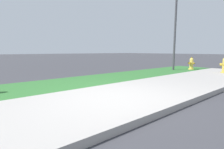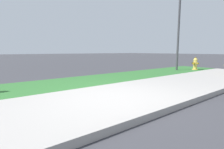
# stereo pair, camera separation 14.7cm
# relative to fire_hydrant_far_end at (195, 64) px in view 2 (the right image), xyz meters

# --- Properties ---
(ground_plane) EXTENTS (120.00, 120.00, 0.00)m
(ground_plane) POSITION_rel_fire_hydrant_far_end_xyz_m (-7.26, -1.71, -0.33)
(ground_plane) COLOR #38383D
(sidewalk_pavement) EXTENTS (18.00, 2.54, 0.01)m
(sidewalk_pavement) POSITION_rel_fire_hydrant_far_end_xyz_m (-7.26, -1.71, -0.33)
(sidewalk_pavement) COLOR #9E9993
(sidewalk_pavement) RESTS_ON ground
(grass_verge) EXTENTS (18.00, 2.15, 0.01)m
(grass_verge) POSITION_rel_fire_hydrant_far_end_xyz_m (-7.26, 0.63, -0.33)
(grass_verge) COLOR #2D662D
(grass_verge) RESTS_ON ground
(street_curb) EXTENTS (18.00, 0.16, 0.12)m
(street_curb) POSITION_rel_fire_hydrant_far_end_xyz_m (-7.26, -3.06, -0.27)
(street_curb) COLOR #9E9993
(street_curb) RESTS_ON ground
(fire_hydrant_far_end) EXTENTS (0.36, 0.38, 0.70)m
(fire_hydrant_far_end) POSITION_rel_fire_hydrant_far_end_xyz_m (0.00, 0.00, 0.00)
(fire_hydrant_far_end) COLOR gold
(fire_hydrant_far_end) RESTS_ON ground
(street_lamp) EXTENTS (0.32, 0.32, 5.45)m
(street_lamp) POSITION_rel_fire_hydrant_far_end_xyz_m (-0.95, 0.55, 3.19)
(street_lamp) COLOR #3D3D42
(street_lamp) RESTS_ON ground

